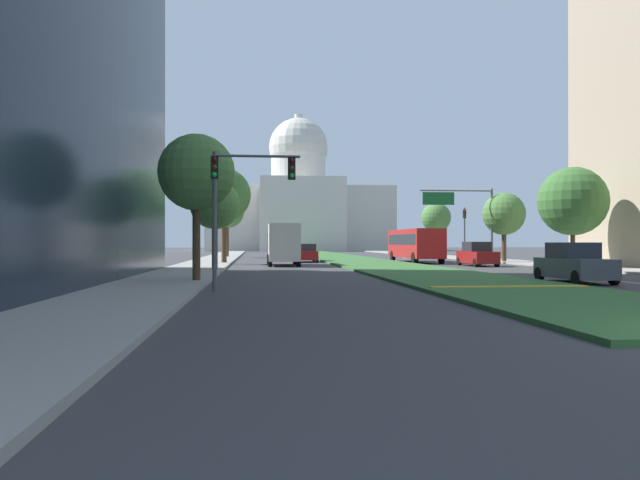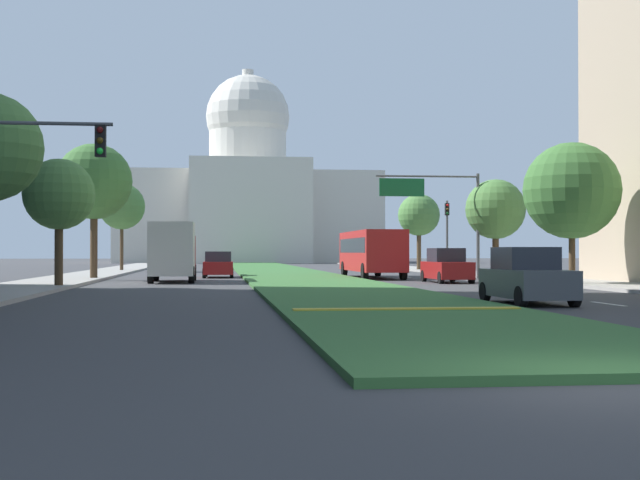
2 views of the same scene
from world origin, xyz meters
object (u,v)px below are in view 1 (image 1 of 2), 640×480
at_px(street_tree_left_distant, 228,212).
at_px(street_tree_right_distant, 436,218).
at_px(street_tree_left_near, 196,173).
at_px(city_bus, 415,243).
at_px(street_tree_left_far, 224,195).
at_px(box_truck_delivery, 283,244).
at_px(sedan_lead_stopped, 574,264).
at_px(street_tree_right_mid, 573,201).
at_px(traffic_light_far_right, 465,227).
at_px(overhead_guide_sign, 464,209).
at_px(capitol_building, 299,206).
at_px(sedan_midblock, 477,255).
at_px(sedan_distant, 306,253).
at_px(traffic_light_near_left, 237,189).
at_px(street_tree_right_far, 504,214).
at_px(street_tree_left_mid, 215,205).

relative_size(street_tree_left_distant, street_tree_right_distant, 1.11).
xyz_separation_m(street_tree_left_near, city_bus, (16.80, 27.01, -3.08)).
bearing_deg(street_tree_left_near, street_tree_left_far, 90.05).
bearing_deg(box_truck_delivery, city_bus, 29.26).
xyz_separation_m(sedan_lead_stopped, city_bus, (0.00, 28.19, 0.93)).
relative_size(street_tree_right_mid, box_truck_delivery, 1.09).
xyz_separation_m(street_tree_left_near, street_tree_left_far, (-0.02, 24.09, 0.84)).
distance_m(traffic_light_far_right, sedan_lead_stopped, 33.26).
bearing_deg(sedan_lead_stopped, street_tree_left_distant, 110.31).
xyz_separation_m(overhead_guide_sign, street_tree_right_mid, (3.46, -12.10, -0.08)).
xyz_separation_m(capitol_building, street_tree_left_distant, (-12.73, -63.73, -4.40)).
xyz_separation_m(sedan_lead_stopped, sedan_midblock, (2.51, 19.18, 0.02)).
xyz_separation_m(street_tree_left_near, sedan_distant, (7.17, 28.97, -4.07)).
height_order(traffic_light_far_right, sedan_distant, traffic_light_far_right).
distance_m(street_tree_right_mid, street_tree_right_distant, 32.86).
height_order(capitol_building, sedan_lead_stopped, capitol_building).
bearing_deg(sedan_lead_stopped, street_tree_right_distant, 80.96).
height_order(traffic_light_near_left, street_tree_left_distant, street_tree_left_distant).
relative_size(traffic_light_far_right, sedan_lead_stopped, 1.21).
relative_size(street_tree_right_far, sedan_midblock, 1.40).
distance_m(traffic_light_far_right, overhead_guide_sign, 7.12).
bearing_deg(street_tree_left_mid, sedan_lead_stopped, -39.46).
distance_m(street_tree_left_near, city_bus, 31.95).
height_order(capitol_building, sedan_distant, capitol_building).
bearing_deg(overhead_guide_sign, street_tree_left_far, -177.97).
bearing_deg(box_truck_delivery, sedan_distant, 74.20).
height_order(traffic_light_near_left, street_tree_left_near, street_tree_left_near).
relative_size(capitol_building, sedan_lead_stopped, 9.20).
relative_size(traffic_light_near_left, street_tree_right_mid, 0.75).
bearing_deg(street_tree_right_far, street_tree_right_mid, -91.01).
xyz_separation_m(overhead_guide_sign, sedan_lead_stopped, (-3.85, -26.00, -3.85)).
relative_size(sedan_midblock, city_bus, 0.40).
bearing_deg(street_tree_left_near, street_tree_left_distant, 90.91).
relative_size(overhead_guide_sign, city_bus, 0.59).
height_order(street_tree_right_far, box_truck_delivery, street_tree_right_far).
xyz_separation_m(street_tree_left_mid, sedan_midblock, (19.34, 5.32, -3.36)).
bearing_deg(street_tree_right_far, street_tree_right_distant, 90.28).
bearing_deg(street_tree_left_mid, street_tree_right_distant, 53.59).
relative_size(street_tree_left_far, box_truck_delivery, 1.24).
xyz_separation_m(street_tree_right_mid, sedan_distant, (-16.95, 16.25, -3.82)).
relative_size(capitol_building, street_tree_left_near, 6.03).
xyz_separation_m(street_tree_right_distant, sedan_lead_stopped, (-7.43, -46.75, -3.93)).
xyz_separation_m(traffic_light_near_left, box_truck_delivery, (2.78, 24.51, -2.12)).
distance_m(street_tree_right_far, box_truck_delivery, 20.40).
distance_m(traffic_light_far_right, street_tree_right_mid, 18.79).
height_order(street_tree_right_mid, sedan_distant, street_tree_right_mid).
distance_m(street_tree_left_distant, sedan_distant, 19.50).
height_order(overhead_guide_sign, city_bus, overhead_guide_sign).
xyz_separation_m(traffic_light_far_right, sedan_distant, (-15.75, -2.46, -2.53)).
bearing_deg(street_tree_left_far, city_bus, 9.85).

